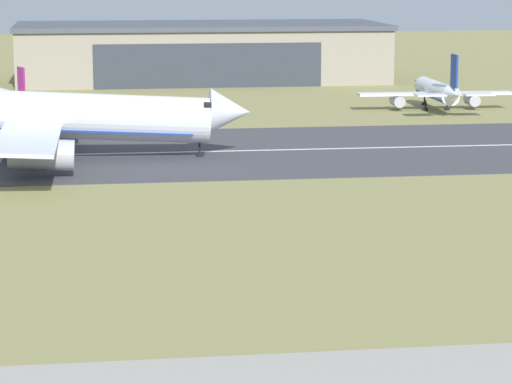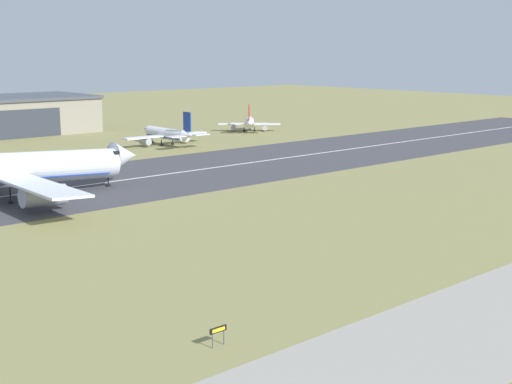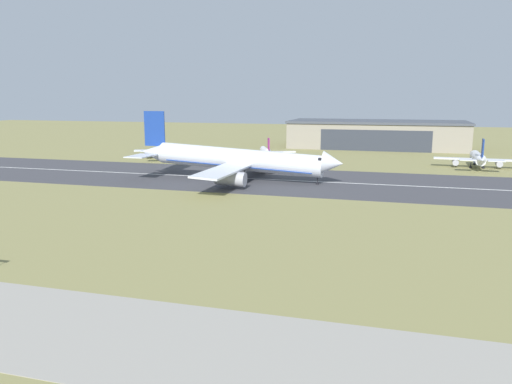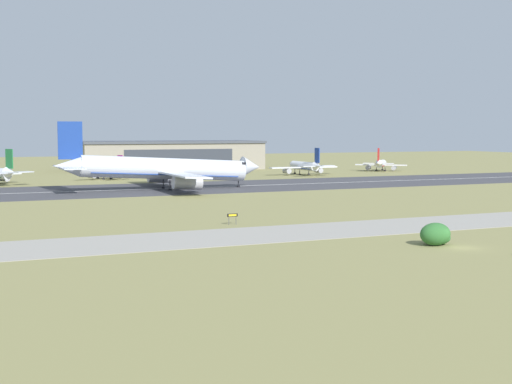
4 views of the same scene
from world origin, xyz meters
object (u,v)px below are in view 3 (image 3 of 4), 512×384
at_px(airplane_parked_far_east, 478,158).
at_px(airplane_parked_west, 162,149).
at_px(airplane_landing, 238,160).
at_px(airplane_parked_centre, 266,151).

bearing_deg(airplane_parked_far_east, airplane_parked_west, -178.03).
height_order(airplane_landing, airplane_parked_centre, airplane_landing).
distance_m(airplane_landing, airplane_parked_centre, 45.41).
height_order(airplane_landing, airplane_parked_west, airplane_landing).
bearing_deg(airplane_landing, airplane_parked_west, 136.91).
bearing_deg(airplane_parked_west, airplane_parked_centre, 13.82).
relative_size(airplane_parked_west, airplane_parked_centre, 1.30).
relative_size(airplane_parked_centre, airplane_parked_far_east, 0.81).
height_order(airplane_landing, airplane_parked_far_east, airplane_landing).
bearing_deg(airplane_parked_far_east, airplane_parked_centre, 175.64).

